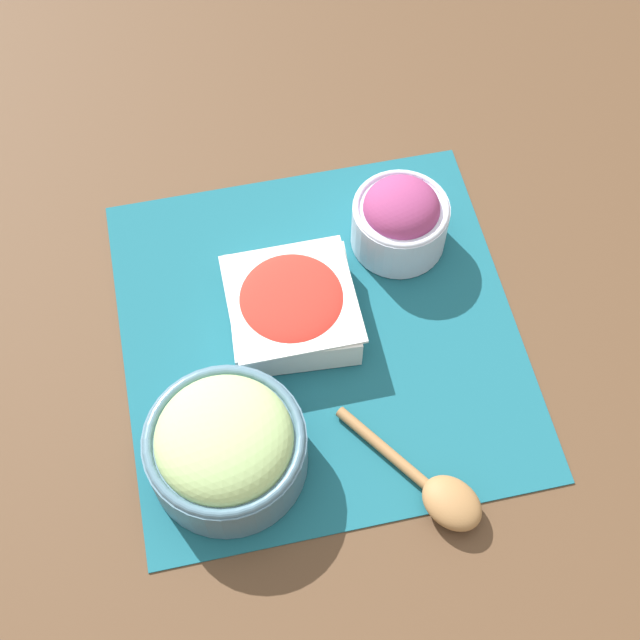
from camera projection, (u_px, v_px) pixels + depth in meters
The scene contains 6 objects.
ground_plane at pixel (320, 335), 1.02m from camera, with size 3.00×3.00×0.00m, color #513823.
placemat at pixel (320, 334), 1.02m from camera, with size 0.45×0.46×0.00m.
onion_bowl at pixel (400, 218), 1.04m from camera, with size 0.11×0.11×0.09m.
tomato_bowl at pixel (292, 306), 1.00m from camera, with size 0.15×0.15×0.05m.
cucumber_bowl at pixel (226, 445), 0.90m from camera, with size 0.17×0.17×0.09m.
wooden_spoon at pixel (441, 494), 0.91m from camera, with size 0.13×0.17×0.03m.
Camera 1 is at (0.10, 0.48, 0.90)m, focal length 50.00 mm.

